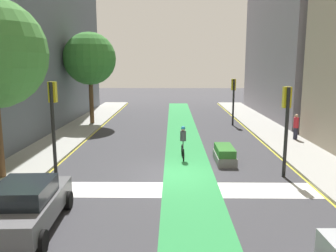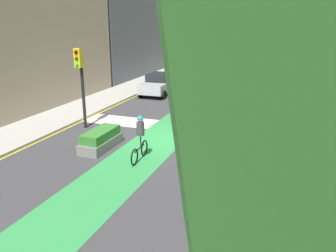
{
  "view_description": "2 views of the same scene",
  "coord_description": "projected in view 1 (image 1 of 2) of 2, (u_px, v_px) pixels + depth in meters",
  "views": [
    {
      "loc": [
        -0.04,
        -15.63,
        5.16
      ],
      "look_at": [
        -0.29,
        4.03,
        1.62
      ],
      "focal_mm": 36.77,
      "sensor_mm": 36.0,
      "label": 1
    },
    {
      "loc": [
        -5.2,
        14.97,
        5.61
      ],
      "look_at": [
        -0.53,
        2.38,
        1.45
      ],
      "focal_mm": 37.54,
      "sensor_mm": 36.0,
      "label": 2
    }
  ],
  "objects": [
    {
      "name": "street_tree_far",
      "position": [
        90.0,
        59.0,
        28.74
      ],
      "size": [
        4.38,
        4.38,
        7.66
      ],
      "color": "brown",
      "rests_on": "sidewalk_left"
    },
    {
      "name": "traffic_signal_near_right",
      "position": [
        286.0,
        114.0,
        15.59
      ],
      "size": [
        0.35,
        0.52,
        4.16
      ],
      "color": "black",
      "rests_on": "ground_plane"
    },
    {
      "name": "curb_stripe_right",
      "position": [
        300.0,
        175.0,
        16.22
      ],
      "size": [
        0.16,
        60.0,
        0.01
      ],
      "primitive_type": "cube",
      "color": "yellow",
      "rests_on": "ground_plane"
    },
    {
      "name": "bike_lane_paint",
      "position": [
        189.0,
        175.0,
        16.29
      ],
      "size": [
        2.4,
        60.0,
        0.01
      ],
      "primitive_type": "cube",
      "color": "#2D8C47",
      "rests_on": "ground_plane"
    },
    {
      "name": "median_planter",
      "position": [
        224.0,
        155.0,
        18.33
      ],
      "size": [
        0.98,
        2.37,
        0.85
      ],
      "color": "slate",
      "rests_on": "ground_plane"
    },
    {
      "name": "crosswalk_band",
      "position": [
        173.0,
        190.0,
        14.33
      ],
      "size": [
        12.0,
        1.8,
        0.01
      ],
      "primitive_type": "cube",
      "color": "silver",
      "rests_on": "ground_plane"
    },
    {
      "name": "cyclist_in_lane",
      "position": [
        183.0,
        142.0,
        18.83
      ],
      "size": [
        0.32,
        1.73,
        1.86
      ],
      "color": "black",
      "rests_on": "ground_plane"
    },
    {
      "name": "curb_stripe_left",
      "position": [
        47.0,
        174.0,
        16.37
      ],
      "size": [
        0.16,
        60.0,
        0.01
      ],
      "primitive_type": "cube",
      "color": "yellow",
      "rests_on": "ground_plane"
    },
    {
      "name": "car_grey_left_near",
      "position": [
        27.0,
        205.0,
        10.81
      ],
      "size": [
        2.19,
        4.28,
        1.57
      ],
      "color": "slate",
      "rests_on": "ground_plane"
    },
    {
      "name": "pedestrian_sidewalk_right_a",
      "position": [
        296.0,
        127.0,
        23.11
      ],
      "size": [
        0.34,
        0.34,
        1.72
      ],
      "color": "#262638",
      "rests_on": "sidewalk_right"
    },
    {
      "name": "traffic_signal_far_right",
      "position": [
        233.0,
        93.0,
        29.09
      ],
      "size": [
        0.35,
        0.52,
        3.93
      ],
      "color": "black",
      "rests_on": "ground_plane"
    },
    {
      "name": "sidewalk_right",
      "position": [
        332.0,
        174.0,
        16.19
      ],
      "size": [
        3.0,
        60.0,
        0.15
      ],
      "primitive_type": "cube",
      "color": "#9E9E99",
      "rests_on": "ground_plane"
    },
    {
      "name": "traffic_signal_near_left",
      "position": [
        53.0,
        110.0,
        15.88
      ],
      "size": [
        0.35,
        0.52,
        4.37
      ],
      "color": "black",
      "rests_on": "ground_plane"
    },
    {
      "name": "ground_plane",
      "position": [
        173.0,
        175.0,
        16.3
      ],
      "size": [
        120.0,
        120.0,
        0.0
      ],
      "primitive_type": "plane",
      "color": "#38383D"
    },
    {
      "name": "sidewalk_left",
      "position": [
        16.0,
        172.0,
        16.38
      ],
      "size": [
        3.0,
        60.0,
        0.15
      ],
      "primitive_type": "cube",
      "color": "#9E9E99",
      "rests_on": "ground_plane"
    }
  ]
}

